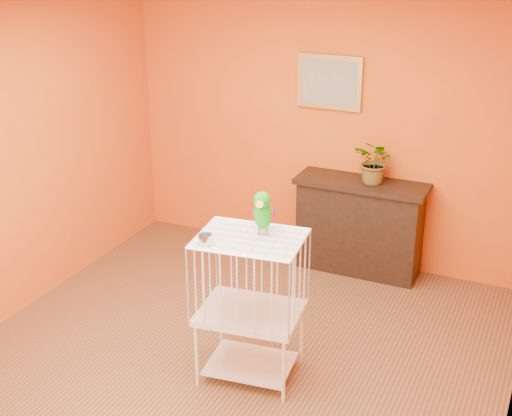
% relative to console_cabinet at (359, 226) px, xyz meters
% --- Properties ---
extents(ground, '(4.50, 4.50, 0.00)m').
position_rel_console_cabinet_xyz_m(ground, '(-0.41, -2.04, -0.45)').
color(ground, brown).
rests_on(ground, ground).
extents(room_shell, '(4.50, 4.50, 4.50)m').
position_rel_console_cabinet_xyz_m(room_shell, '(-0.41, -2.04, 1.13)').
color(room_shell, '#CB4713').
rests_on(room_shell, ground).
extents(console_cabinet, '(1.22, 0.44, 0.90)m').
position_rel_console_cabinet_xyz_m(console_cabinet, '(0.00, 0.00, 0.00)').
color(console_cabinet, black).
rests_on(console_cabinet, ground).
extents(potted_plant, '(0.48, 0.51, 0.32)m').
position_rel_console_cabinet_xyz_m(potted_plant, '(0.12, -0.03, 0.61)').
color(potted_plant, '#26722D').
rests_on(potted_plant, console_cabinet).
extents(framed_picture, '(0.62, 0.04, 0.50)m').
position_rel_console_cabinet_xyz_m(framed_picture, '(-0.41, 0.18, 1.30)').
color(framed_picture, '#A9883C').
rests_on(framed_picture, room_shell).
extents(birdcage, '(0.78, 0.64, 1.11)m').
position_rel_console_cabinet_xyz_m(birdcage, '(-0.21, -1.97, 0.12)').
color(birdcage, silver).
rests_on(birdcage, ground).
extents(feed_cup, '(0.09, 0.09, 0.06)m').
position_rel_console_cabinet_xyz_m(feed_cup, '(-0.43, -2.19, 0.69)').
color(feed_cup, silver).
rests_on(feed_cup, birdcage).
extents(parrot, '(0.17, 0.30, 0.33)m').
position_rel_console_cabinet_xyz_m(parrot, '(-0.15, -1.88, 0.83)').
color(parrot, '#59544C').
rests_on(parrot, birdcage).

